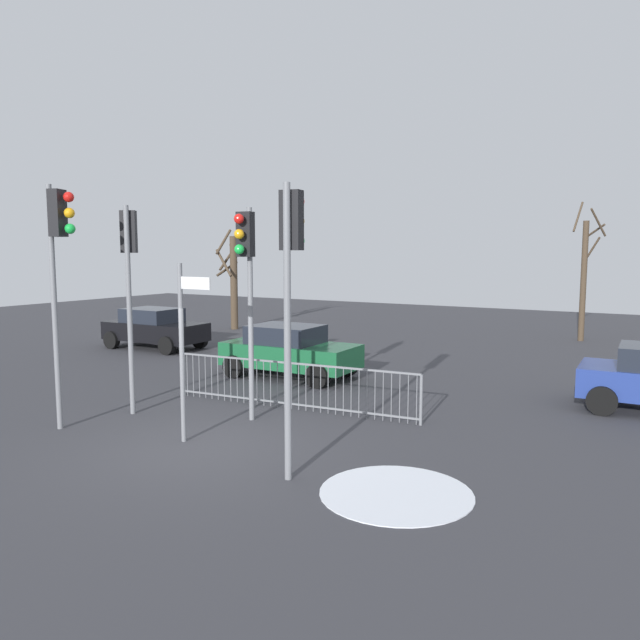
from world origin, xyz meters
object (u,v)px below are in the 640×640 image
at_px(traffic_light_rear_right, 58,252).
at_px(direction_sign_post, 184,344).
at_px(car_green_near, 289,350).
at_px(bare_tree_right, 584,275).
at_px(traffic_light_foreground_left, 291,265).
at_px(car_black_trailing, 155,328).
at_px(traffic_light_rear_left, 129,262).
at_px(traffic_light_mid_left, 246,266).
at_px(bare_tree_left, 233,278).

relative_size(traffic_light_rear_right, direction_sign_post, 1.45).
bearing_deg(car_green_near, bare_tree_right, 60.87).
relative_size(traffic_light_foreground_left, car_black_trailing, 1.19).
bearing_deg(car_black_trailing, traffic_light_rear_left, -48.30).
relative_size(traffic_light_rear_left, direction_sign_post, 1.36).
xyz_separation_m(traffic_light_rear_right, traffic_light_mid_left, (2.82, 2.26, -0.28)).
xyz_separation_m(traffic_light_foreground_left, traffic_light_mid_left, (-2.46, 2.14, -0.09)).
bearing_deg(car_green_near, traffic_light_foreground_left, -57.76).
distance_m(traffic_light_rear_right, car_green_near, 7.12).
height_order(traffic_light_rear_right, car_black_trailing, traffic_light_rear_right).
height_order(traffic_light_mid_left, direction_sign_post, traffic_light_mid_left).
bearing_deg(traffic_light_mid_left, direction_sign_post, 76.91).
bearing_deg(bare_tree_right, car_green_near, -118.04).
xyz_separation_m(traffic_light_mid_left, car_black_trailing, (-8.76, 6.03, -2.48)).
bearing_deg(traffic_light_foreground_left, car_black_trailing, 135.90).
height_order(direction_sign_post, car_black_trailing, direction_sign_post).
relative_size(car_green_near, car_black_trailing, 1.00).
relative_size(traffic_light_foreground_left, bare_tree_left, 0.99).
height_order(direction_sign_post, bare_tree_left, bare_tree_left).
relative_size(car_green_near, bare_tree_right, 0.70).
distance_m(direction_sign_post, bare_tree_left, 16.61).
bearing_deg(traffic_light_rear_right, direction_sign_post, 82.47).
distance_m(car_black_trailing, bare_tree_right, 16.67).
relative_size(direction_sign_post, car_black_trailing, 0.87).
distance_m(traffic_light_foreground_left, traffic_light_rear_left, 5.32).
xyz_separation_m(car_green_near, car_black_trailing, (-7.05, 1.82, 0.00)).
relative_size(traffic_light_rear_left, bare_tree_right, 0.82).
height_order(traffic_light_rear_right, bare_tree_right, bare_tree_right).
relative_size(traffic_light_foreground_left, traffic_light_rear_left, 1.01).
bearing_deg(bare_tree_left, direction_sign_post, -54.80).
height_order(traffic_light_mid_left, car_black_trailing, traffic_light_mid_left).
bearing_deg(car_black_trailing, bare_tree_left, 98.76).
distance_m(traffic_light_rear_right, bare_tree_left, 15.80).
distance_m(traffic_light_mid_left, direction_sign_post, 2.19).
distance_m(traffic_light_foreground_left, traffic_light_mid_left, 3.27).
bearing_deg(bare_tree_left, car_black_trailing, -80.43).
relative_size(bare_tree_left, bare_tree_right, 0.84).
bearing_deg(traffic_light_mid_left, traffic_light_rear_left, 6.90).
height_order(traffic_light_rear_right, bare_tree_left, traffic_light_rear_right).
bearing_deg(traffic_light_rear_left, bare_tree_right, 33.11).
height_order(car_green_near, bare_tree_right, bare_tree_right).
bearing_deg(car_black_trailing, bare_tree_right, 35.85).
distance_m(traffic_light_mid_left, bare_tree_right, 16.56).
relative_size(direction_sign_post, car_green_near, 0.87).
relative_size(car_green_near, bare_tree_left, 0.83).
height_order(traffic_light_foreground_left, direction_sign_post, traffic_light_foreground_left).
distance_m(traffic_light_rear_right, traffic_light_foreground_left, 5.29).
distance_m(bare_tree_left, bare_tree_right, 14.84).
bearing_deg(bare_tree_right, traffic_light_mid_left, -105.87).
bearing_deg(bare_tree_right, traffic_light_foreground_left, -96.51).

